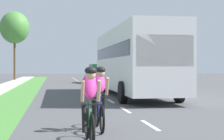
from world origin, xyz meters
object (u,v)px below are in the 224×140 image
at_px(cyclist_lead, 90,104).
at_px(cyclist_trailing, 99,97).
at_px(bus_white, 133,59).
at_px(suv_dark_green, 100,73).
at_px(street_tree_far, 15,28).

xyz_separation_m(cyclist_lead, cyclist_trailing, (0.40, 1.63, 0.00)).
relative_size(bus_white, suv_dark_green, 2.47).
relative_size(suv_dark_green, street_tree_far, 0.60).
bearing_deg(street_tree_far, suv_dark_green, -43.87).
distance_m(suv_dark_green, street_tree_far, 13.19).
relative_size(bus_white, street_tree_far, 1.48).
xyz_separation_m(cyclist_lead, bus_white, (3.42, 11.79, 1.17)).
height_order(cyclist_trailing, suv_dark_green, suv_dark_green).
relative_size(cyclist_lead, street_tree_far, 0.22).
xyz_separation_m(suv_dark_green, street_tree_far, (-8.78, 8.44, 5.06)).
xyz_separation_m(cyclist_trailing, bus_white, (3.02, 10.16, 1.17)).
bearing_deg(cyclist_trailing, street_tree_far, 99.13).
xyz_separation_m(cyclist_trailing, suv_dark_green, (3.22, 26.19, 0.14)).
bearing_deg(suv_dark_green, bus_white, -90.69).
bearing_deg(street_tree_far, cyclist_lead, -81.89).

